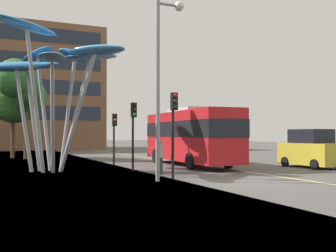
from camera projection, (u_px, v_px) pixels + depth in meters
ground at (237, 184)px, 16.73m from camera, size 120.00×240.00×0.10m
red_bus at (190, 134)px, 26.30m from camera, size 3.14×10.56×3.70m
leaf_sculpture at (50, 63)px, 22.10m from camera, size 7.34×9.29×7.79m
traffic_light_kerb_near at (174, 117)px, 18.44m from camera, size 0.28×0.42×3.90m
traffic_light_kerb_far at (133, 122)px, 22.16m from camera, size 0.28×0.42×3.74m
traffic_light_island_mid at (114, 128)px, 26.41m from camera, size 0.28×0.42×3.35m
car_parked_mid at (311, 150)px, 24.59m from camera, size 2.03×4.02×2.32m
street_lamp at (163, 66)px, 17.58m from camera, size 1.34×0.44×7.90m
tree_pavement_near at (23, 88)px, 32.67m from camera, size 4.20×4.83×7.94m
tree_pavement_far at (11, 100)px, 34.49m from camera, size 4.46×4.73×6.93m
pedestrian at (160, 157)px, 20.49m from camera, size 0.34×0.34×1.74m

